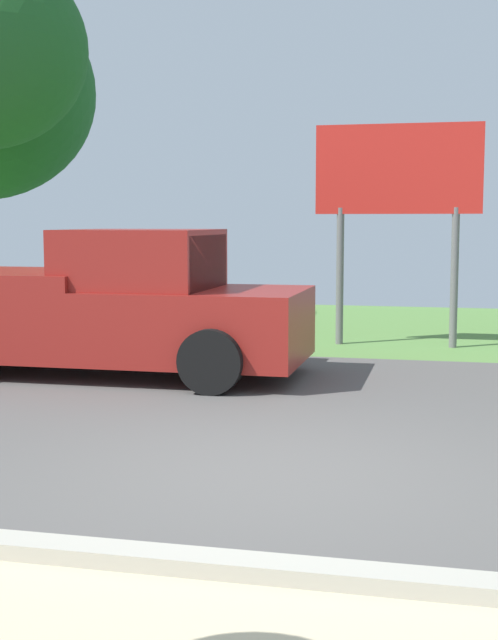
# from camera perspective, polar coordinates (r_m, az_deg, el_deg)

# --- Properties ---
(ground_plane) EXTENTS (40.00, 22.00, 0.20)m
(ground_plane) POSITION_cam_1_polar(r_m,az_deg,el_deg) (9.83, 5.08, -5.48)
(ground_plane) COLOR #565451
(pickup_truck) EXTENTS (5.20, 2.28, 1.88)m
(pickup_truck) POSITION_cam_1_polar(r_m,az_deg,el_deg) (11.47, -9.22, 0.81)
(pickup_truck) COLOR maroon
(pickup_truck) RESTS_ON ground_plane
(roadside_billboard) EXTENTS (2.60, 0.12, 3.50)m
(roadside_billboard) POSITION_cam_1_polar(r_m,az_deg,el_deg) (14.06, 9.72, 8.68)
(roadside_billboard) COLOR slate
(roadside_billboard) RESTS_ON ground_plane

